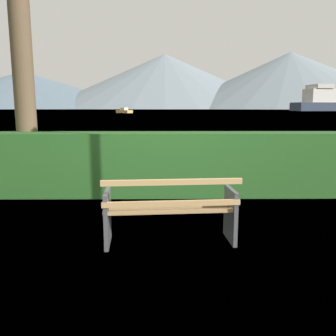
{
  "coord_description": "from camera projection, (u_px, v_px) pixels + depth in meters",
  "views": [
    {
      "loc": [
        -0.06,
        -4.22,
        1.67
      ],
      "look_at": [
        0.0,
        2.39,
        0.53
      ],
      "focal_mm": 37.45,
      "sensor_mm": 36.0,
      "label": 1
    }
  ],
  "objects": [
    {
      "name": "ground_plane",
      "position": [
        170.0,
        241.0,
        4.44
      ],
      "size": [
        1400.0,
        1400.0,
        0.0
      ],
      "primitive_type": "plane",
      "color": "#4C6B33"
    },
    {
      "name": "water_surface",
      "position": [
        165.0,
        110.0,
        306.7
      ],
      "size": [
        620.0,
        620.0,
        0.0
      ],
      "primitive_type": "plane",
      "color": "#7A99A8",
      "rests_on": "ground_plane"
    },
    {
      "name": "park_bench",
      "position": [
        170.0,
        210.0,
        4.31
      ],
      "size": [
        1.66,
        0.69,
        0.87
      ],
      "color": "tan",
      "rests_on": "ground_plane"
    },
    {
      "name": "hedge_row",
      "position": [
        168.0,
        164.0,
        6.78
      ],
      "size": [
        13.85,
        0.77,
        1.21
      ],
      "primitive_type": "cube",
      "color": "#285B23",
      "rests_on": "ground_plane"
    },
    {
      "name": "tender_far",
      "position": [
        124.0,
        111.0,
        113.64
      ],
      "size": [
        5.97,
        6.69,
        1.74
      ],
      "color": "gold",
      "rests_on": "water_surface"
    },
    {
      "name": "distant_hills",
      "position": [
        163.0,
        84.0,
        560.78
      ],
      "size": [
        796.44,
        451.9,
        89.13
      ],
      "color": "slate",
      "rests_on": "ground_plane"
    }
  ]
}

